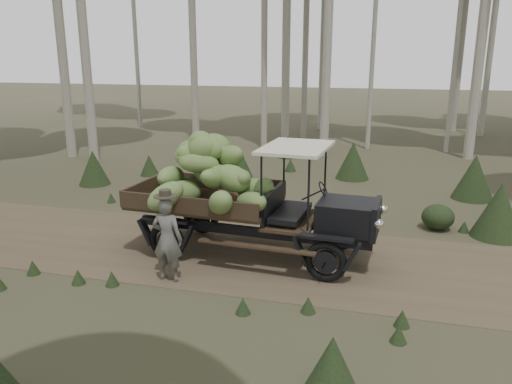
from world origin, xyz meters
TOP-DOWN VIEW (x-y plane):
  - ground at (0.00, 0.00)m, footprint 120.00×120.00m
  - dirt_track at (0.00, 0.00)m, footprint 70.00×4.00m
  - banana_truck at (0.45, 0.07)m, footprint 5.59×2.99m
  - farmer at (-0.24, -1.63)m, footprint 0.63×0.47m
  - undergrowth at (2.18, 0.47)m, footprint 17.42×22.46m

SIDE VIEW (x-z plane):
  - ground at x=0.00m, z-range 0.00..0.00m
  - dirt_track at x=0.00m, z-range 0.00..0.01m
  - undergrowth at x=2.18m, z-range -0.17..1.22m
  - farmer at x=-0.24m, z-range -0.05..1.80m
  - banana_truck at x=0.45m, z-range 0.26..3.04m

